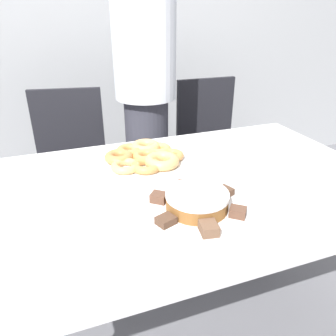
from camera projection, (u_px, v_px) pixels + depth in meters
ground_plane at (175, 331)px, 1.46m from camera, size 12.00×12.00×0.00m
wall_back at (94, 9)px, 2.21m from camera, size 8.00×0.05×2.60m
table at (177, 206)px, 1.17m from camera, size 1.50×0.90×0.75m
person_standing at (145, 85)px, 1.77m from camera, size 0.33×0.33×1.74m
office_chair_left at (72, 177)px, 1.88m from camera, size 0.51×0.51×0.90m
office_chair_right at (213, 155)px, 2.16m from camera, size 0.45×0.45×0.90m
plate_cake at (197, 210)px, 0.98m from camera, size 0.32×0.32×0.01m
plate_donuts at (146, 161)px, 1.29m from camera, size 0.37×0.37×0.01m
frosted_cake at (197, 201)px, 0.96m from camera, size 0.19×0.19×0.05m
lamington_0 at (238, 212)px, 0.93m from camera, size 0.06×0.06×0.03m
lamington_1 at (224, 192)px, 1.04m from camera, size 0.07×0.06×0.02m
lamington_2 at (187, 186)px, 1.08m from camera, size 0.06×0.07×0.02m
lamington_3 at (159, 197)px, 1.01m from camera, size 0.06×0.06×0.03m
lamington_4 at (166, 220)px, 0.90m from camera, size 0.06×0.06×0.02m
lamington_5 at (209, 228)px, 0.86m from camera, size 0.05×0.06×0.03m
donut_0 at (146, 157)px, 1.28m from camera, size 0.11×0.11×0.03m
donut_1 at (146, 166)px, 1.21m from camera, size 0.11×0.11×0.03m
donut_2 at (162, 161)px, 1.23m from camera, size 0.13×0.13×0.04m
donut_3 at (171, 155)px, 1.29m from camera, size 0.10×0.10×0.03m
donut_4 at (158, 150)px, 1.34m from camera, size 0.11×0.11×0.03m
donut_5 at (146, 147)px, 1.36m from camera, size 0.12×0.12×0.04m
donut_6 at (130, 151)px, 1.33m from camera, size 0.11×0.11×0.03m
donut_7 at (119, 157)px, 1.27m from camera, size 0.11×0.11×0.04m
donut_8 at (126, 166)px, 1.21m from camera, size 0.11×0.11×0.03m
napkin at (58, 198)px, 1.04m from camera, size 0.16×0.14×0.01m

